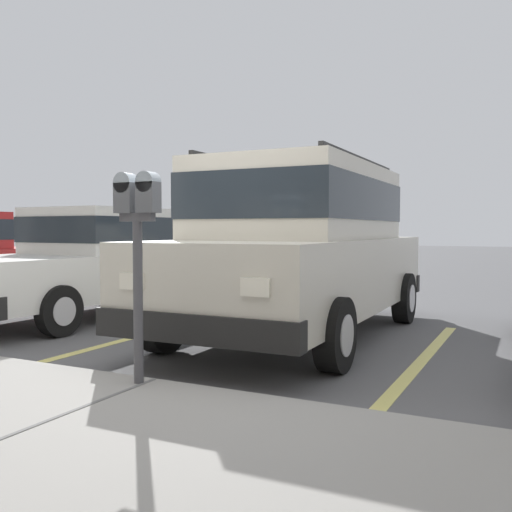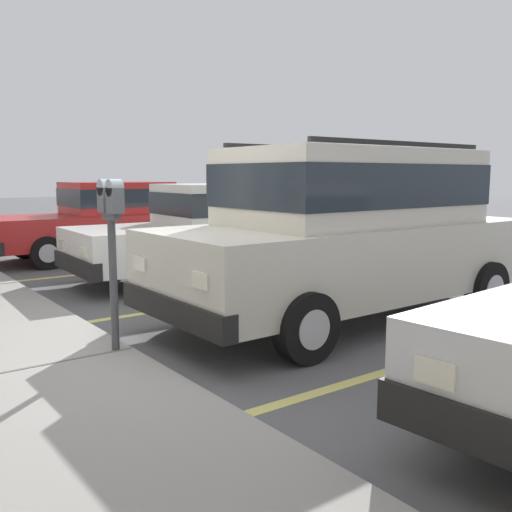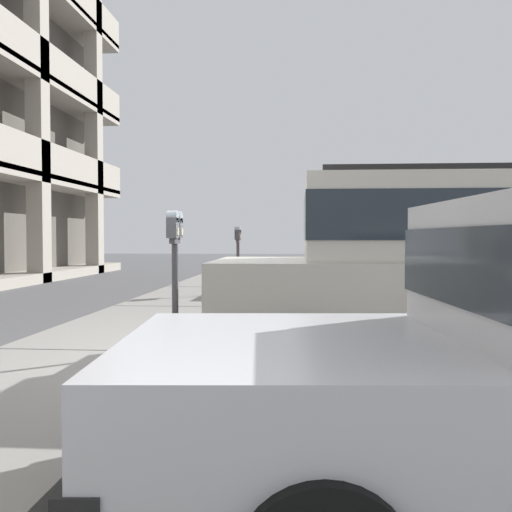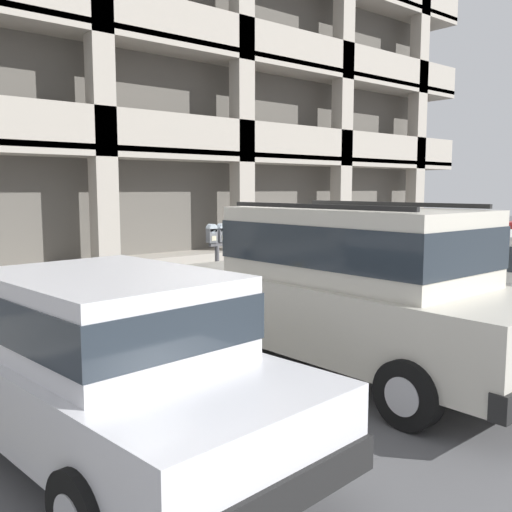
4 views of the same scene
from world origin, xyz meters
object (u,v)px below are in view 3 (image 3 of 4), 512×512
Objects in this scene: silver_suv at (445,264)px; blue_coupe at (357,262)px; dark_hatchback at (406,271)px; parking_meter_near at (175,247)px; parking_meter_far at (238,244)px.

silver_suv is 1.06× the size of blue_coupe.
dark_hatchback is 4.37m from parking_meter_near.
parking_meter_far is at bearing 23.53° from silver_suv.
blue_coupe is at bearing 2.08° from silver_suv.
parking_meter_near reaches higher than dark_hatchback.
parking_meter_near is 6.34m from parking_meter_far.
blue_coupe is (3.28, 0.48, 0.00)m from dark_hatchback.
silver_suv is at bearing 179.00° from dark_hatchback.
silver_suv is 2.86m from parking_meter_near.
dark_hatchback is at bearing -136.46° from parking_meter_far.
parking_meter_far is at bearing 92.47° from blue_coupe.
silver_suv reaches higher than dark_hatchback.
silver_suv is 3.25m from dark_hatchback.
parking_meter_far is (3.23, 3.07, 0.40)m from dark_hatchback.
parking_meter_far reaches higher than blue_coupe.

